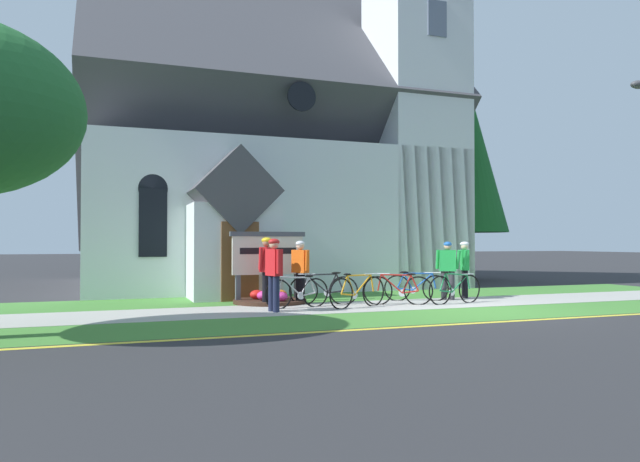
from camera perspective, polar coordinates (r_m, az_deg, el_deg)
ground at (r=17.38m, az=7.73°, el=-6.23°), size 140.00×140.00×0.00m
sidewalk_slab at (r=14.22m, az=3.07°, el=-7.36°), size 32.00×2.26×0.01m
grass_verge at (r=12.23m, az=7.18°, el=-8.37°), size 32.00×2.16×0.01m
church_lawn at (r=16.53m, az=-0.35°, el=-6.49°), size 24.00×2.72×0.01m
curb_paint_stripe at (r=11.16m, az=10.11°, el=-9.07°), size 28.00×0.16×0.01m
church_building at (r=22.69m, az=-4.84°, el=6.97°), size 12.89×12.15×12.91m
church_sign at (r=15.22m, az=-5.08°, el=-2.41°), size 2.00×0.16×1.83m
flower_bed at (r=15.06m, az=-4.88°, el=-6.63°), size 1.86×1.86×0.34m
bicycle_green at (r=15.24m, az=12.96°, el=-5.48°), size 1.73×0.39×0.85m
bicycle_blue at (r=14.04m, az=3.66°, el=-5.87°), size 1.71×0.68×0.84m
bicycle_silver at (r=14.75m, az=7.63°, el=-5.67°), size 1.62×0.69×0.81m
bicycle_red at (r=14.66m, az=0.37°, el=-5.71°), size 1.65×0.59×0.84m
bicycle_black at (r=13.95m, az=-2.19°, el=-5.98°), size 1.69×0.37×0.78m
bicycle_white at (r=15.81m, az=9.32°, el=-5.39°), size 1.62×0.64×0.80m
cyclist_in_yellow_jersey at (r=16.18m, az=12.31°, el=-3.37°), size 0.50×0.53×1.57m
cyclist_in_blue_jersey at (r=14.50m, az=-5.20°, el=-3.36°), size 0.50×0.60×1.68m
cyclist_in_orange_jersey at (r=13.12m, az=-4.50°, el=-3.73°), size 0.31×0.66×1.64m
cyclist_in_white_jersey at (r=16.84m, az=13.88°, el=-3.27°), size 0.40×0.62×1.57m
cyclist_in_green_jersey at (r=14.80m, az=-1.93°, el=-3.56°), size 0.38×0.70×1.59m
roadside_conifer at (r=25.60m, az=14.12°, el=7.08°), size 3.35×3.35×8.42m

